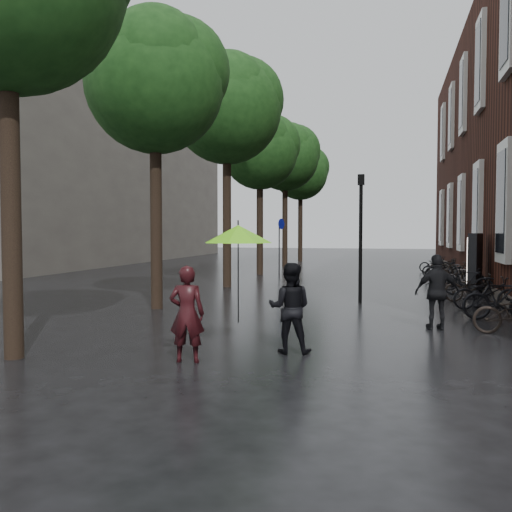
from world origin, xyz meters
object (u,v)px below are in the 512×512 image
(person_black, at_px, (290,308))
(lamp_post, at_px, (361,225))
(parked_bicycles, at_px, (461,278))
(ad_lightbox, at_px, (475,263))
(pedestrian_walking, at_px, (437,292))
(person_burgundy, at_px, (187,314))

(person_black, height_order, lamp_post, lamp_post)
(parked_bicycles, height_order, ad_lightbox, ad_lightbox)
(pedestrian_walking, xyz_separation_m, ad_lightbox, (1.85, 7.65, 0.22))
(parked_bicycles, relative_size, lamp_post, 4.70)
(pedestrian_walking, bearing_deg, ad_lightbox, -117.44)
(person_burgundy, xyz_separation_m, lamp_post, (2.37, 8.10, 1.52))
(person_burgundy, height_order, ad_lightbox, ad_lightbox)
(pedestrian_walking, distance_m, ad_lightbox, 7.87)
(person_burgundy, relative_size, ad_lightbox, 0.77)
(person_burgundy, distance_m, parked_bicycles, 13.39)
(parked_bicycles, bearing_deg, ad_lightbox, -47.16)
(pedestrian_walking, bearing_deg, person_burgundy, 29.90)
(person_black, relative_size, ad_lightbox, 0.77)
(person_black, relative_size, parked_bicycles, 0.09)
(ad_lightbox, bearing_deg, pedestrian_walking, -86.51)
(person_black, xyz_separation_m, ad_lightbox, (4.56, 10.61, 0.24))
(person_black, xyz_separation_m, pedestrian_walking, (2.71, 2.96, 0.03))
(person_burgundy, bearing_deg, pedestrian_walking, -146.71)
(pedestrian_walking, bearing_deg, parked_bicycles, -114.13)
(person_burgundy, xyz_separation_m, person_black, (1.52, 1.09, 0.00))
(person_burgundy, bearing_deg, person_black, -154.77)
(pedestrian_walking, height_order, lamp_post, lamp_post)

